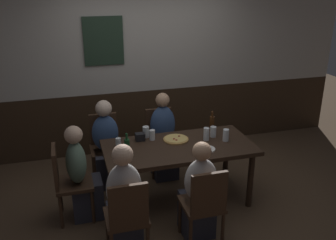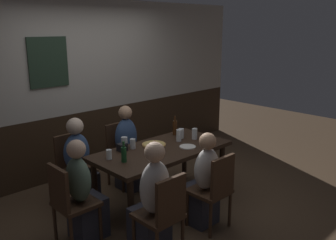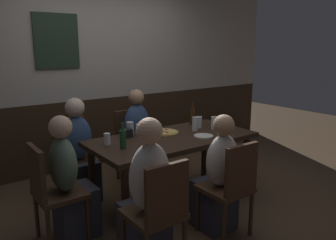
# 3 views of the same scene
# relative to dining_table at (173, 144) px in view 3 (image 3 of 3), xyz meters

# --- Properties ---
(ground_plane) EXTENTS (12.00, 12.00, 0.00)m
(ground_plane) POSITION_rel_dining_table_xyz_m (0.00, 0.00, -0.66)
(ground_plane) COLOR #4C3826
(wall_back) EXTENTS (6.40, 0.13, 2.60)m
(wall_back) POSITION_rel_dining_table_xyz_m (-0.00, 1.65, 0.65)
(wall_back) COLOR #332316
(wall_back) RESTS_ON ground_plane
(dining_table) EXTENTS (1.75, 0.85, 0.74)m
(dining_table) POSITION_rel_dining_table_xyz_m (0.00, 0.00, 0.00)
(dining_table) COLOR black
(dining_table) RESTS_ON ground_plane
(chair_mid_near) EXTENTS (0.40, 0.40, 0.88)m
(chair_mid_near) POSITION_rel_dining_table_xyz_m (0.00, -0.84, -0.16)
(chair_mid_near) COLOR #422B1C
(chair_mid_near) RESTS_ON ground_plane
(chair_left_far) EXTENTS (0.40, 0.40, 0.88)m
(chair_left_far) POSITION_rel_dining_table_xyz_m (-0.77, 0.84, -0.16)
(chair_left_far) COLOR #422B1C
(chair_left_far) RESTS_ON ground_plane
(chair_left_near) EXTENTS (0.40, 0.40, 0.88)m
(chair_left_near) POSITION_rel_dining_table_xyz_m (-0.77, -0.84, -0.16)
(chair_left_near) COLOR #422B1C
(chair_left_near) RESTS_ON ground_plane
(chair_head_west) EXTENTS (0.40, 0.40, 0.88)m
(chair_head_west) POSITION_rel_dining_table_xyz_m (-1.29, 0.00, -0.16)
(chair_head_west) COLOR #422B1C
(chair_head_west) RESTS_ON ground_plane
(chair_mid_far) EXTENTS (0.40, 0.40, 0.88)m
(chair_mid_far) POSITION_rel_dining_table_xyz_m (0.00, 0.84, -0.16)
(chair_mid_far) COLOR #422B1C
(chair_mid_far) RESTS_ON ground_plane
(person_mid_near) EXTENTS (0.34, 0.37, 1.10)m
(person_mid_near) POSITION_rel_dining_table_xyz_m (0.00, -0.68, -0.20)
(person_mid_near) COLOR #2D2D38
(person_mid_near) RESTS_ON ground_plane
(person_left_far) EXTENTS (0.34, 0.37, 1.13)m
(person_left_far) POSITION_rel_dining_table_xyz_m (-0.77, 0.68, -0.18)
(person_left_far) COLOR #2D2D38
(person_left_far) RESTS_ON ground_plane
(person_left_near) EXTENTS (0.34, 0.37, 1.17)m
(person_left_near) POSITION_rel_dining_table_xyz_m (-0.77, -0.68, -0.16)
(person_left_near) COLOR #2D2D38
(person_left_near) RESTS_ON ground_plane
(person_head_west) EXTENTS (0.37, 0.34, 1.11)m
(person_head_west) POSITION_rel_dining_table_xyz_m (-1.13, 0.00, -0.19)
(person_head_west) COLOR #2D2D38
(person_head_west) RESTS_ON ground_plane
(person_mid_far) EXTENTS (0.34, 0.37, 1.17)m
(person_mid_far) POSITION_rel_dining_table_xyz_m (-0.00, 0.68, -0.17)
(person_mid_far) COLOR #2D2D38
(person_mid_far) RESTS_ON ground_plane
(pizza) EXTENTS (0.30, 0.30, 0.03)m
(pizza) POSITION_rel_dining_table_xyz_m (0.01, 0.16, 0.09)
(pizza) COLOR tan
(pizza) RESTS_ON dining_table
(tumbler_short) EXTENTS (0.07, 0.07, 0.15)m
(tumbler_short) POSITION_rel_dining_table_xyz_m (0.58, -0.02, 0.15)
(tumbler_short) COLOR silver
(tumbler_short) RESTS_ON dining_table
(pint_glass_amber) EXTENTS (0.07, 0.07, 0.13)m
(pint_glass_amber) POSITION_rel_dining_table_xyz_m (0.48, 0.13, 0.14)
(pint_glass_amber) COLOR silver
(pint_glass_amber) RESTS_ON dining_table
(beer_glass_half) EXTENTS (0.07, 0.07, 0.16)m
(beer_glass_half) POSITION_rel_dining_table_xyz_m (0.36, 0.06, 0.15)
(beer_glass_half) COLOR silver
(beer_glass_half) RESTS_ON dining_table
(highball_clear) EXTENTS (0.08, 0.08, 0.14)m
(highball_clear) POSITION_rel_dining_table_xyz_m (-0.31, 0.35, 0.14)
(highball_clear) COLOR silver
(highball_clear) RESTS_ON dining_table
(pint_glass_pale) EXTENTS (0.06, 0.06, 0.11)m
(pint_glass_pale) POSITION_rel_dining_table_xyz_m (-0.68, 0.15, 0.13)
(pint_glass_pale) COLOR silver
(pint_glass_pale) RESTS_ON dining_table
(beer_glass_tall) EXTENTS (0.07, 0.07, 0.12)m
(beer_glass_tall) POSITION_rel_dining_table_xyz_m (-0.26, 0.25, 0.14)
(beer_glass_tall) COLOR silver
(beer_glass_tall) RESTS_ON dining_table
(beer_bottle_green) EXTENTS (0.06, 0.06, 0.24)m
(beer_bottle_green) POSITION_rel_dining_table_xyz_m (-0.61, -0.04, 0.18)
(beer_bottle_green) COLOR #194723
(beer_bottle_green) RESTS_ON dining_table
(beer_bottle_brown) EXTENTS (0.06, 0.06, 0.27)m
(beer_bottle_brown) POSITION_rel_dining_table_xyz_m (0.53, 0.30, 0.19)
(beer_bottle_brown) COLOR #42230F
(beer_bottle_brown) RESTS_ON dining_table
(plate_white_large) EXTENTS (0.20, 0.20, 0.01)m
(plate_white_large) POSITION_rel_dining_table_xyz_m (0.27, -0.19, 0.09)
(plate_white_large) COLOR white
(plate_white_large) RESTS_ON dining_table
(condiment_caddy) EXTENTS (0.11, 0.09, 0.09)m
(condiment_caddy) POSITION_rel_dining_table_xyz_m (-0.40, 0.27, 0.13)
(condiment_caddy) COLOR black
(condiment_caddy) RESTS_ON dining_table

